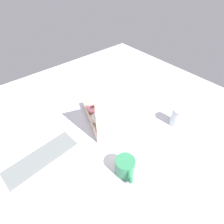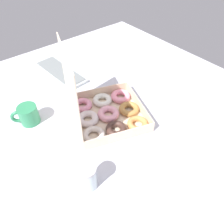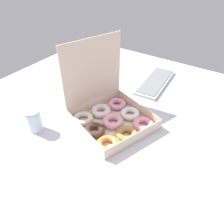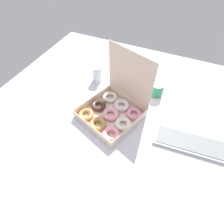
% 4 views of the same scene
% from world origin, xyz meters
% --- Properties ---
extents(ground_plane, '(1.80, 1.80, 0.02)m').
position_xyz_m(ground_plane, '(0.00, 0.00, -0.01)').
color(ground_plane, silver).
extents(donut_box, '(0.44, 0.44, 0.41)m').
position_xyz_m(donut_box, '(-0.00, 0.00, 0.04)').
color(donut_box, beige).
rests_on(donut_box, ground_plane).
extents(keyboard, '(0.42, 0.18, 0.02)m').
position_xyz_m(keyboard, '(0.50, -0.02, 0.01)').
color(keyboard, '#B2BDBE').
rests_on(keyboard, ground_plane).
extents(coffee_mug, '(0.10, 0.13, 0.10)m').
position_xyz_m(coffee_mug, '(0.21, 0.32, 0.05)').
color(coffee_mug, '#2E8154').
rests_on(coffee_mug, ground_plane).
extents(glass_jar, '(0.07, 0.07, 0.12)m').
position_xyz_m(glass_jar, '(-0.26, 0.28, 0.06)').
color(glass_jar, silver).
rests_on(glass_jar, ground_plane).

